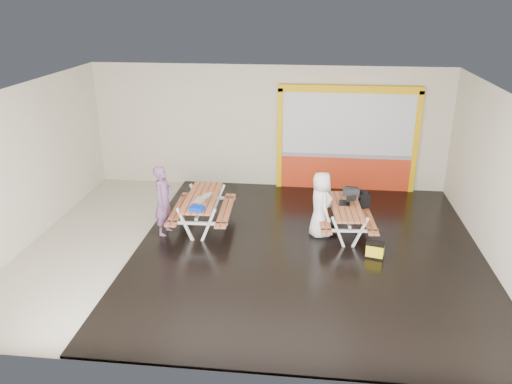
# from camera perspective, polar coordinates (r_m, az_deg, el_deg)

# --- Properties ---
(room) EXTENTS (10.02, 8.02, 3.52)m
(room) POSITION_cam_1_polar(r_m,az_deg,el_deg) (10.71, -0.55, 2.01)
(room) COLOR beige
(room) RESTS_ON ground
(deck) EXTENTS (7.50, 7.98, 0.05)m
(deck) POSITION_cam_1_polar(r_m,az_deg,el_deg) (11.32, 5.81, -6.51)
(deck) COLOR black
(deck) RESTS_ON room
(kiosk) EXTENTS (3.88, 0.16, 3.00)m
(kiosk) POSITION_cam_1_polar(r_m,az_deg,el_deg) (14.51, 10.10, 5.59)
(kiosk) COLOR red
(kiosk) RESTS_ON room
(picnic_table_left) EXTENTS (1.46, 2.09, 0.81)m
(picnic_table_left) POSITION_cam_1_polar(r_m,az_deg,el_deg) (12.18, -6.02, -1.35)
(picnic_table_left) COLOR #B65F36
(picnic_table_left) RESTS_ON deck
(picnic_table_right) EXTENTS (1.37, 1.92, 0.74)m
(picnic_table_right) POSITION_cam_1_polar(r_m,az_deg,el_deg) (11.96, 10.02, -2.28)
(picnic_table_right) COLOR #B65F36
(picnic_table_right) RESTS_ON deck
(person_left) EXTENTS (0.49, 0.67, 1.68)m
(person_left) POSITION_cam_1_polar(r_m,az_deg,el_deg) (11.88, -10.28, -0.98)
(person_left) COLOR #774D74
(person_left) RESTS_ON deck
(person_right) EXTENTS (0.71, 0.88, 1.57)m
(person_right) POSITION_cam_1_polar(r_m,az_deg,el_deg) (11.75, 7.24, -1.44)
(person_right) COLOR white
(person_right) RESTS_ON deck
(laptop_left) EXTENTS (0.42, 0.38, 0.16)m
(laptop_left) POSITION_cam_1_polar(r_m,az_deg,el_deg) (11.87, -6.00, -0.69)
(laptop_left) COLOR silver
(laptop_left) RESTS_ON picnic_table_left
(laptop_right) EXTENTS (0.40, 0.36, 0.16)m
(laptop_right) POSITION_cam_1_polar(r_m,az_deg,el_deg) (12.01, 10.11, -1.03)
(laptop_right) COLOR black
(laptop_right) RESTS_ON picnic_table_right
(blue_pouch) EXTENTS (0.35, 0.28, 0.09)m
(blue_pouch) POSITION_cam_1_polar(r_m,az_deg,el_deg) (11.35, -6.63, -1.82)
(blue_pouch) COLOR #032CC5
(blue_pouch) RESTS_ON picnic_table_left
(toolbox) EXTENTS (0.42, 0.25, 0.23)m
(toolbox) POSITION_cam_1_polar(r_m,az_deg,el_deg) (12.49, 10.60, 0.02)
(toolbox) COLOR black
(toolbox) RESTS_ON picnic_table_right
(backpack) EXTENTS (0.28, 0.22, 0.42)m
(backpack) POSITION_cam_1_polar(r_m,az_deg,el_deg) (12.51, 12.02, -0.81)
(backpack) COLOR black
(backpack) RESTS_ON picnic_table_right
(dark_case) EXTENTS (0.35, 0.27, 0.13)m
(dark_case) POSITION_cam_1_polar(r_m,az_deg,el_deg) (12.17, 8.27, -4.10)
(dark_case) COLOR black
(dark_case) RESTS_ON deck
(fluke_bag) EXTENTS (0.43, 0.33, 0.33)m
(fluke_bag) POSITION_cam_1_polar(r_m,az_deg,el_deg) (11.17, 13.15, -6.36)
(fluke_bag) COLOR black
(fluke_bag) RESTS_ON deck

